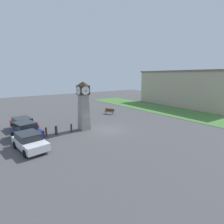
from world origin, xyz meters
The scene contains 12 objects.
ground_plane centered at (0.00, 0.00, 0.00)m, with size 84.27×84.27×0.00m, color #4C4C4F.
clock_tower centered at (-2.10, -1.96, 2.89)m, with size 1.59×1.53×5.63m.
bollard_near_tower centered at (-2.08, -2.22, 0.51)m, with size 0.26×0.26×1.00m.
bollard_mid_row centered at (-2.05, -3.63, 0.50)m, with size 0.20×0.20×0.98m.
bollard_far_row centered at (-2.17, -5.32, 0.51)m, with size 0.28×0.28×1.01m.
bollard_end_row centered at (-2.22, -6.36, 0.52)m, with size 0.20×0.20×1.02m.
car_navy_sedan centered at (-6.09, -7.86, 0.74)m, with size 4.74×2.37×1.43m.
car_near_tower centered at (-2.78, -8.15, 0.83)m, with size 4.11×2.61×1.66m.
car_by_building centered at (0.32, -8.46, 0.75)m, with size 4.24×2.37×1.46m.
bench centered at (-7.08, 5.25, 0.52)m, with size 1.65×1.26×0.90m.
warehouse_blue_far centered at (-4.55, 25.26, 3.65)m, with size 20.93×12.23×7.28m.
grass_verge_far centered at (1.69, 15.45, 0.02)m, with size 50.56×7.53×0.04m, color #477A38.
Camera 1 is at (15.97, -11.14, 6.32)m, focal length 28.00 mm.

